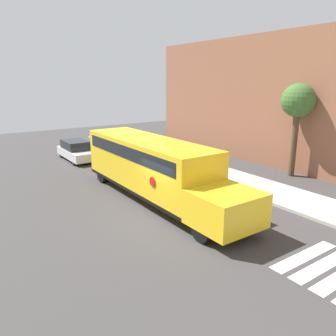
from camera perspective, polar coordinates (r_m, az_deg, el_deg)
The scene contains 6 objects.
ground_plane at distance 15.01m, azimuth -0.55°, elevation -8.23°, with size 60.00×60.00×0.00m, color #3A3838.
sidewalk_strip at distance 19.15m, azimuth 15.80°, elevation -3.36°, with size 44.00×3.00×0.15m.
building_backdrop at distance 23.70m, azimuth 26.89°, elevation 10.06°, with size 32.00×4.00×9.07m.
school_bus at distance 16.68m, azimuth -2.63°, elevation 0.42°, with size 11.66×2.57×3.02m.
parked_car at distance 26.11m, azimuth -15.64°, elevation 2.96°, with size 4.43×1.73×1.47m.
tree_far_sidewalk at distance 21.74m, azimuth 21.69°, elevation 10.41°, with size 2.04×2.04×5.77m.
Camera 1 is at (11.43, -7.72, 5.91)m, focal length 35.00 mm.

